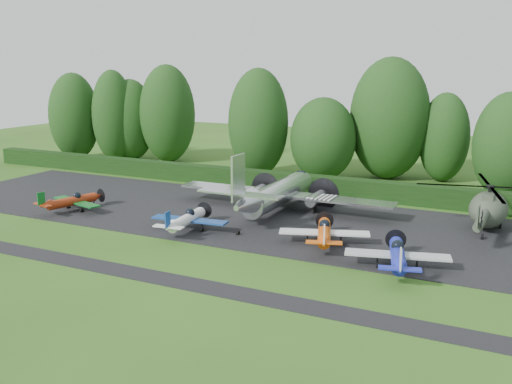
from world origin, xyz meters
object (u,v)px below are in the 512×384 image
at_px(transport_plane, 277,193).
at_px(light_plane_orange, 324,232).
at_px(light_plane_blue, 398,255).
at_px(helicopter, 489,206).
at_px(light_plane_white, 187,219).
at_px(light_plane_red, 72,201).

relative_size(transport_plane, light_plane_orange, 2.95).
height_order(transport_plane, light_plane_orange, transport_plane).
bearing_deg(light_plane_blue, helicopter, 84.57).
relative_size(light_plane_white, helicopter, 0.50).
relative_size(light_plane_white, light_plane_orange, 0.96).
relative_size(transport_plane, light_plane_white, 3.07).
relative_size(light_plane_white, light_plane_blue, 0.94).
distance_m(light_plane_orange, light_plane_blue, 6.74).
xyz_separation_m(light_plane_red, light_plane_blue, (30.59, -2.43, 0.12)).
xyz_separation_m(transport_plane, light_plane_orange, (7.09, -7.30, -0.80)).
relative_size(light_plane_red, light_plane_blue, 0.89).
xyz_separation_m(light_plane_red, light_plane_orange, (24.49, 0.42, 0.10)).
height_order(light_plane_red, light_plane_blue, light_plane_blue).
xyz_separation_m(transport_plane, light_plane_red, (-17.39, -7.72, -0.90)).
xyz_separation_m(light_plane_red, helicopter, (35.19, 10.33, 1.02)).
relative_size(light_plane_red, light_plane_white, 0.95).
relative_size(light_plane_orange, light_plane_blue, 0.98).
height_order(light_plane_white, light_plane_blue, light_plane_blue).
bearing_deg(transport_plane, light_plane_orange, -45.95).
bearing_deg(light_plane_orange, transport_plane, 152.96).
xyz_separation_m(light_plane_white, helicopter, (22.03, 11.21, 0.97)).
bearing_deg(light_plane_red, light_plane_orange, -14.08).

